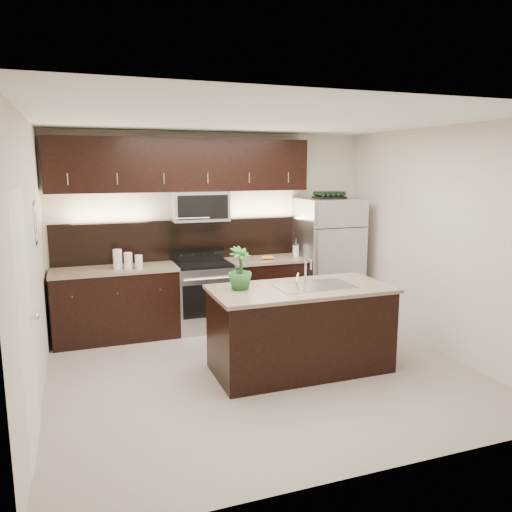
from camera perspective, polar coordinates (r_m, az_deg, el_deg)
The scene contains 12 objects.
ground at distance 5.64m, azimuth 0.79°, elevation -13.10°, with size 4.50×4.50×0.00m, color gray.
room_walls at distance 5.14m, azimuth -0.18°, elevation 4.23°, with size 4.52×4.02×2.71m.
counter_run at distance 6.91m, azimuth -7.71°, elevation -4.67°, with size 3.51×0.65×0.94m.
upper_fixtures at distance 6.83m, azimuth -8.09°, elevation 9.32°, with size 3.49×0.40×1.66m.
island at distance 5.57m, azimuth 5.09°, elevation -8.25°, with size 1.96×0.96×0.94m.
sink_faucet at distance 5.51m, azimuth 6.54°, elevation -3.25°, with size 0.84×0.50×0.28m.
refrigerator at distance 7.47m, azimuth 8.19°, elevation -0.28°, with size 0.86×0.77×1.78m, color #B2B2B7.
wine_rack at distance 7.36m, azimuth 8.38°, elevation 6.91°, with size 0.44×0.27×0.10m.
plant at distance 5.28m, azimuth -1.85°, elevation -1.41°, with size 0.26×0.26×0.46m, color #255B24.
canisters at distance 6.58m, azimuth -14.68°, elevation -0.47°, with size 0.36×0.21×0.25m.
french_press at distance 7.23m, azimuth 4.57°, elevation 0.64°, with size 0.09×0.09×0.26m.
bananas at distance 7.02m, azimuth 0.90°, elevation -0.18°, with size 0.18×0.14×0.06m, color gold.
Camera 1 is at (-1.82, -4.85, 2.22)m, focal length 35.00 mm.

